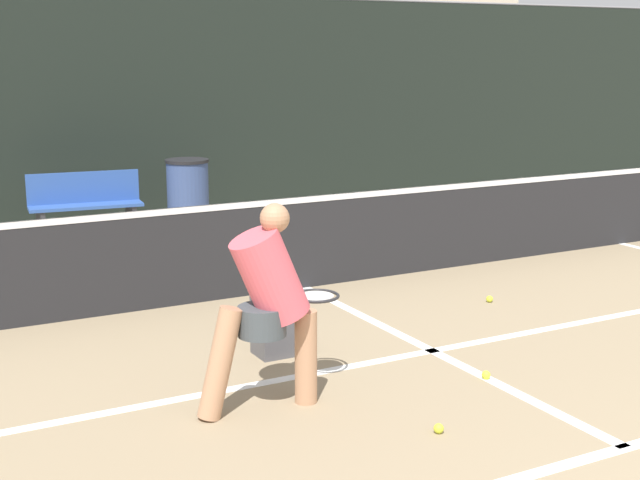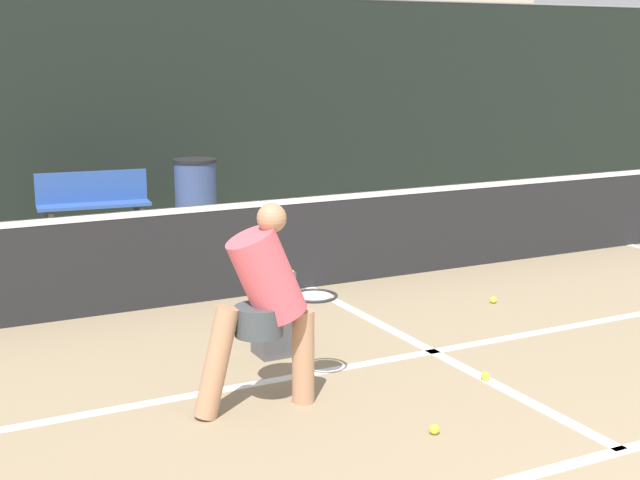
{
  "view_description": "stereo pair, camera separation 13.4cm",
  "coord_description": "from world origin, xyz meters",
  "px_view_note": "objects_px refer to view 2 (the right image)",
  "views": [
    {
      "loc": [
        -4.08,
        -0.83,
        2.4
      ],
      "look_at": [
        -0.86,
        5.15,
        0.95
      ],
      "focal_mm": 50.0,
      "sensor_mm": 36.0,
      "label": 1
    },
    {
      "loc": [
        -3.96,
        -0.9,
        2.4
      ],
      "look_at": [
        -0.86,
        5.15,
        0.95
      ],
      "focal_mm": 50.0,
      "sensor_mm": 36.0,
      "label": 2
    }
  ],
  "objects_px": {
    "player_practicing": "(265,301)",
    "courtside_bench": "(93,203)",
    "trash_bin": "(196,195)",
    "parked_car": "(288,142)",
    "ball_hopper": "(273,310)"
  },
  "relations": [
    {
      "from": "ball_hopper",
      "to": "trash_bin",
      "type": "height_order",
      "value": "trash_bin"
    },
    {
      "from": "player_practicing",
      "to": "ball_hopper",
      "type": "relative_size",
      "value": 2.01
    },
    {
      "from": "ball_hopper",
      "to": "parked_car",
      "type": "height_order",
      "value": "parked_car"
    },
    {
      "from": "courtside_bench",
      "to": "parked_car",
      "type": "distance_m",
      "value": 7.05
    },
    {
      "from": "courtside_bench",
      "to": "trash_bin",
      "type": "bearing_deg",
      "value": -1.06
    },
    {
      "from": "parked_car",
      "to": "ball_hopper",
      "type": "bearing_deg",
      "value": -115.72
    },
    {
      "from": "courtside_bench",
      "to": "parked_car",
      "type": "height_order",
      "value": "parked_car"
    },
    {
      "from": "player_practicing",
      "to": "parked_car",
      "type": "distance_m",
      "value": 12.33
    },
    {
      "from": "parked_car",
      "to": "player_practicing",
      "type": "bearing_deg",
      "value": -115.82
    },
    {
      "from": "courtside_bench",
      "to": "ball_hopper",
      "type": "bearing_deg",
      "value": -81.42
    },
    {
      "from": "trash_bin",
      "to": "parked_car",
      "type": "relative_size",
      "value": 0.22
    },
    {
      "from": "ball_hopper",
      "to": "courtside_bench",
      "type": "distance_m",
      "value": 5.24
    },
    {
      "from": "parked_car",
      "to": "trash_bin",
      "type": "bearing_deg",
      "value": -126.46
    },
    {
      "from": "player_practicing",
      "to": "courtside_bench",
      "type": "bearing_deg",
      "value": 91.02
    },
    {
      "from": "courtside_bench",
      "to": "player_practicing",
      "type": "bearing_deg",
      "value": -86.32
    }
  ]
}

